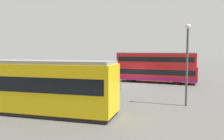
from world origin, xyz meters
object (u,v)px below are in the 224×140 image
at_px(double_decker_bus, 156,67).
at_px(info_sign, 50,74).
at_px(tram_yellow, 24,85).
at_px(pedestrian_near_railing, 91,84).
at_px(street_lamp, 187,58).

relative_size(double_decker_bus, info_sign, 4.46).
xyz_separation_m(double_decker_bus, info_sign, (10.99, 7.18, -0.35)).
distance_m(tram_yellow, pedestrian_near_railing, 7.04).
bearing_deg(street_lamp, info_sign, -21.61).
xyz_separation_m(double_decker_bus, pedestrian_near_railing, (5.86, 9.54, -0.91)).
bearing_deg(pedestrian_near_railing, tram_yellow, 65.99).
distance_m(tram_yellow, street_lamp, 11.49).
height_order(tram_yellow, street_lamp, street_lamp).
relative_size(tram_yellow, street_lamp, 2.11).
bearing_deg(double_decker_bus, info_sign, 33.18).
height_order(pedestrian_near_railing, info_sign, info_sign).
bearing_deg(pedestrian_near_railing, street_lamp, 160.46).
distance_m(double_decker_bus, tram_yellow, 18.16).
xyz_separation_m(tram_yellow, street_lamp, (-10.78, -3.58, 1.75)).
xyz_separation_m(double_decker_bus, street_lamp, (-2.06, 12.35, 1.58)).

